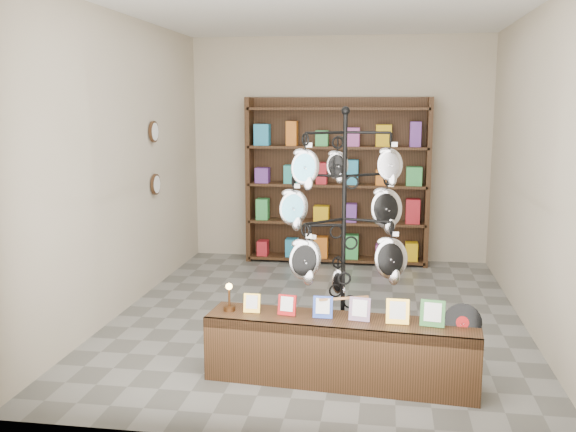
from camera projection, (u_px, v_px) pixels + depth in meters
name	position (u px, v px, depth m)	size (l,w,h in m)	color
ground	(318.00, 315.00, 6.48)	(5.00, 5.00, 0.00)	slate
room_envelope	(320.00, 131.00, 6.16)	(5.00, 5.00, 5.00)	#BCAE98
display_tree	(344.00, 219.00, 5.06)	(1.09, 1.07, 2.09)	black
front_shelf	(341.00, 350.00, 4.88)	(2.08, 0.59, 0.73)	black
back_shelving	(337.00, 186.00, 8.54)	(2.42, 0.36, 2.20)	black
wall_clocks	(155.00, 158.00, 7.30)	(0.03, 0.24, 0.84)	black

